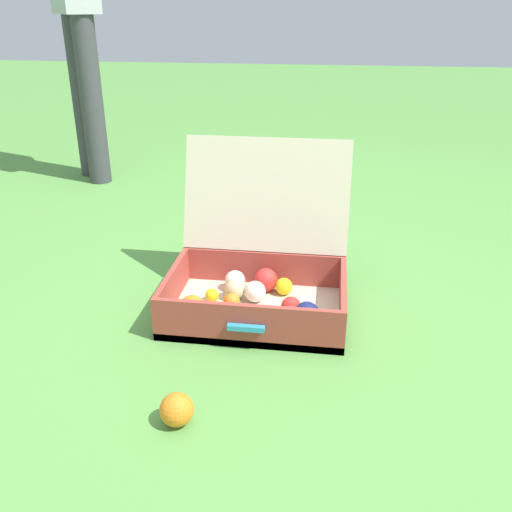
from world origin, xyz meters
name	(u,v)px	position (x,y,z in m)	size (l,w,h in m)	color
ground_plane	(276,321)	(0.00, 0.00, 0.00)	(16.00, 16.00, 0.00)	#569342
open_suitcase	(257,277)	(-0.07, 0.09, 0.11)	(0.57, 0.55, 0.52)	beige
stray_ball_on_grass	(177,410)	(-0.19, -0.51, 0.04)	(0.08, 0.08, 0.08)	orange
bystander_person	(75,0)	(-1.21, 1.46, 0.95)	(0.34, 0.36, 1.64)	#3D3D42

